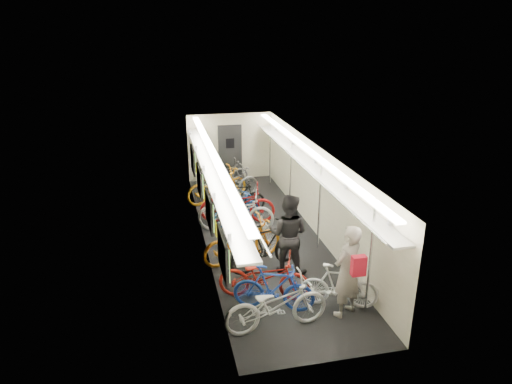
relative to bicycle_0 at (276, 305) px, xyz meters
name	(u,v)px	position (x,y,z in m)	size (l,w,h in m)	color
train_car_shell	(242,170)	(0.24, 4.65, 1.14)	(10.00, 10.00, 10.00)	black
bicycle_0	(276,305)	(0.00, 0.00, 0.00)	(0.69, 1.98, 1.04)	silver
bicycle_1	(274,288)	(0.11, 0.60, -0.03)	(0.46, 1.62, 0.97)	#1A3AA1
bicycle_2	(264,277)	(0.02, 1.04, -0.02)	(0.66, 1.88, 0.99)	maroon
bicycle_3	(267,245)	(0.36, 2.23, 0.06)	(0.54, 1.93, 1.16)	black
bicycle_4	(242,241)	(-0.12, 2.70, 0.01)	(0.70, 2.01, 1.06)	orange
bicycle_5	(251,240)	(0.11, 2.78, -0.04)	(0.45, 1.58, 0.95)	silver
bicycle_6	(236,212)	(0.03, 4.44, 0.03)	(0.73, 2.09, 1.10)	#9C9CA0
bicycle_7	(237,209)	(0.13, 4.86, -0.05)	(0.44, 1.55, 0.93)	navy
bicycle_8	(237,204)	(0.17, 4.97, 0.04)	(0.74, 2.12, 1.12)	maroon
bicycle_9	(238,197)	(0.31, 5.70, -0.03)	(0.46, 1.64, 0.98)	black
bicycle_10	(217,185)	(-0.18, 6.72, 0.03)	(0.73, 2.09, 1.10)	orange
bicycle_11	(339,286)	(1.39, 0.42, -0.05)	(0.44, 1.57, 0.94)	white
bicycle_12	(229,183)	(0.23, 6.85, 0.01)	(0.71, 2.03, 1.06)	slate
bicycle_14	(224,173)	(0.26, 8.19, -0.06)	(0.61, 1.75, 0.92)	#5A595E
passenger_near	(347,271)	(1.42, 0.17, 0.42)	(0.68, 0.45, 1.87)	gray
passenger_mid	(288,234)	(0.78, 1.97, 0.42)	(0.91, 0.71, 1.88)	black
backpack	(359,266)	(1.44, -0.24, 0.76)	(0.26, 0.14, 0.38)	#A61023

